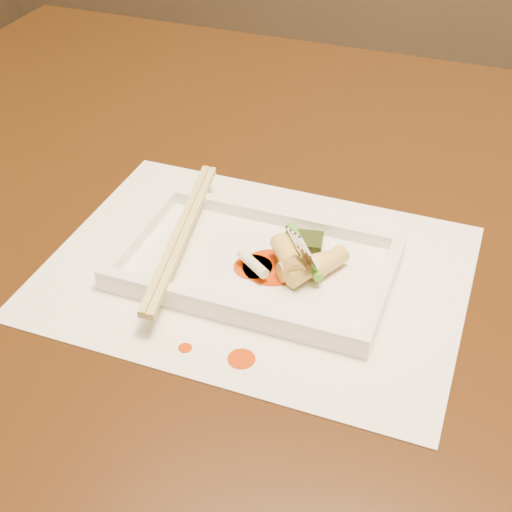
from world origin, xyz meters
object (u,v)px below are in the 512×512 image
(plate_base, at_px, (256,267))
(placemat, at_px, (256,271))
(fork, at_px, (336,205))
(table, at_px, (350,283))
(chopstick_a, at_px, (178,232))

(plate_base, bearing_deg, placemat, 180.00)
(placemat, distance_m, fork, 0.11)
(fork, bearing_deg, plate_base, -165.58)
(table, xyz_separation_m, placemat, (-0.07, -0.14, 0.10))
(table, distance_m, fork, 0.22)
(table, relative_size, placemat, 3.50)
(plate_base, distance_m, chopstick_a, 0.08)
(chopstick_a, bearing_deg, plate_base, -0.00)
(table, relative_size, plate_base, 5.38)
(placemat, xyz_separation_m, fork, (0.07, 0.02, 0.08))
(plate_base, height_order, chopstick_a, chopstick_a)
(placemat, height_order, plate_base, plate_base)
(table, height_order, fork, fork)
(placemat, xyz_separation_m, chopstick_a, (-0.08, 0.00, 0.03))
(plate_base, bearing_deg, fork, 14.42)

